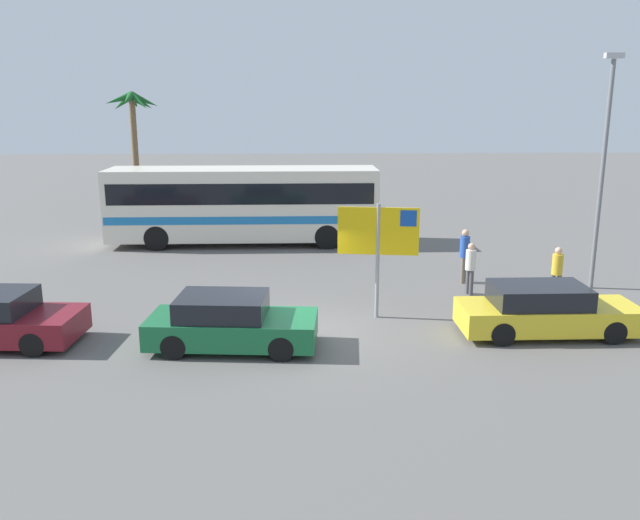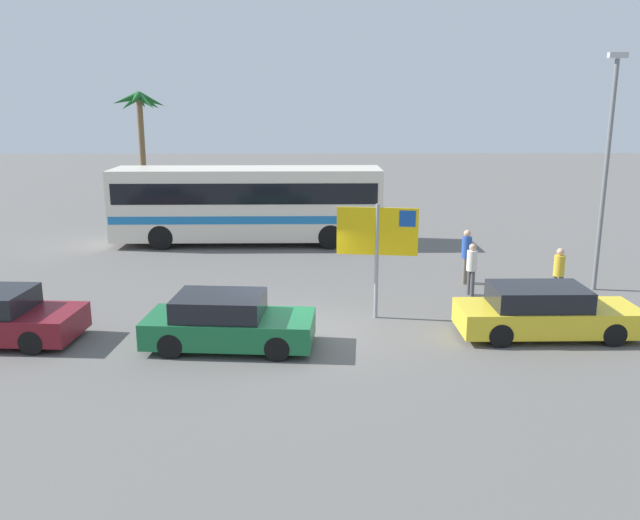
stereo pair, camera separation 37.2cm
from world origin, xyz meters
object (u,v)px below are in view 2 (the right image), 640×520
ferry_sign (379,236)px  pedestrian_by_bus (472,265)px  car_green (227,322)px  car_yellow (545,312)px  bus_front_coach (248,202)px  pedestrian_near_sign (466,252)px  pedestrian_crossing_lot (559,270)px

ferry_sign → pedestrian_by_bus: size_ratio=1.95×
ferry_sign → car_green: 4.77m
car_yellow → car_green: same height
car_yellow → car_green: bearing=-175.8°
bus_front_coach → pedestrian_near_sign: 10.07m
bus_front_coach → ferry_sign: 10.84m
pedestrian_crossing_lot → bus_front_coach: bearing=79.6°
pedestrian_crossing_lot → ferry_sign: bearing=134.2°
ferry_sign → pedestrian_near_sign: 4.92m
car_yellow → pedestrian_near_sign: bearing=99.2°
car_yellow → pedestrian_by_bus: bearing=105.1°
pedestrian_crossing_lot → pedestrian_near_sign: bearing=78.5°
car_yellow → pedestrian_by_bus: (-0.99, 3.62, 0.33)m
bus_front_coach → car_yellow: 14.31m
pedestrian_crossing_lot → pedestrian_by_bus: bearing=105.0°
ferry_sign → bus_front_coach: bearing=122.5°
car_yellow → pedestrian_near_sign: 5.08m
bus_front_coach → car_yellow: (8.56, -11.41, -1.15)m
pedestrian_near_sign → pedestrian_crossing_lot: bearing=168.7°
ferry_sign → car_yellow: size_ratio=0.71×
pedestrian_by_bus → car_yellow: bearing=-95.0°
bus_front_coach → pedestrian_near_sign: bearing=-39.7°
car_green → pedestrian_crossing_lot: (9.47, 3.60, 0.32)m
bus_front_coach → pedestrian_near_sign: bus_front_coach is taller
car_yellow → bus_front_coach: bearing=126.6°
pedestrian_near_sign → pedestrian_crossing_lot: size_ratio=1.10×
bus_front_coach → car_yellow: size_ratio=2.45×
ferry_sign → pedestrian_crossing_lot: 5.91m
pedestrian_near_sign → pedestrian_crossing_lot: pedestrian_near_sign is taller
car_green → pedestrian_by_bus: size_ratio=2.55×
bus_front_coach → car_green: size_ratio=2.65×
car_green → pedestrian_near_sign: 9.11m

